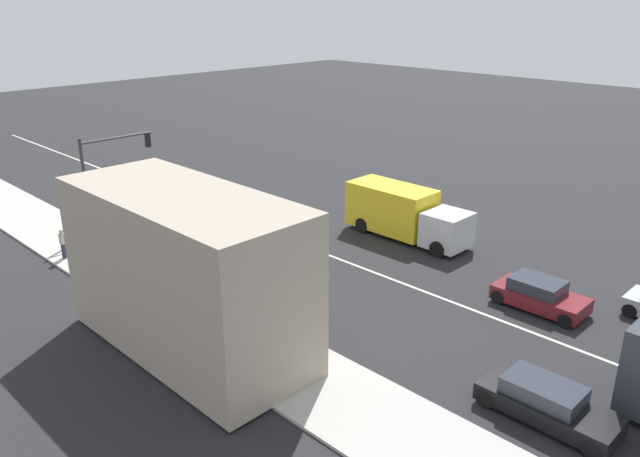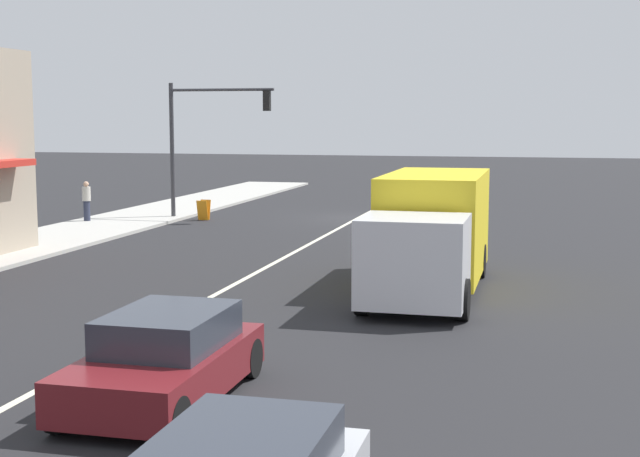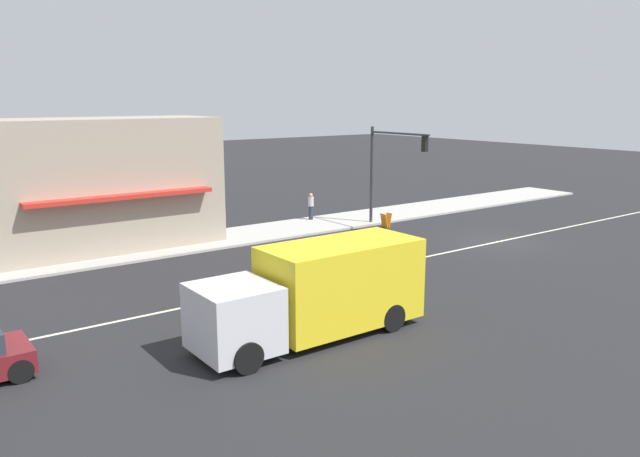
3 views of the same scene
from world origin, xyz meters
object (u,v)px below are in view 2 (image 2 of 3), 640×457
warning_aframe_sign (204,210)px  sedan_maroon (165,359)px  traffic_signal_main (204,127)px  pedestrian (87,200)px  delivery_truck (431,232)px

warning_aframe_sign → sedan_maroon: size_ratio=0.21×
traffic_signal_main → pedestrian: (4.14, 2.45, -2.94)m
pedestrian → warning_aframe_sign: 4.78m
delivery_truck → sedan_maroon: 10.16m
warning_aframe_sign → sedan_maroon: sedan_maroon is taller
delivery_truck → warning_aframe_sign: bearing=-49.4°
sedan_maroon → delivery_truck: bearing=-106.0°
traffic_signal_main → delivery_truck: size_ratio=0.75×
traffic_signal_main → delivery_truck: traffic_signal_main is taller
delivery_truck → sedan_maroon: bearing=74.0°
warning_aframe_sign → sedan_maroon: (-8.34, 22.74, 0.23)m
pedestrian → warning_aframe_sign: pedestrian is taller
traffic_signal_main → pedestrian: traffic_signal_main is taller
traffic_signal_main → warning_aframe_sign: size_ratio=6.69×
warning_aframe_sign → traffic_signal_main: bearing=-103.3°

